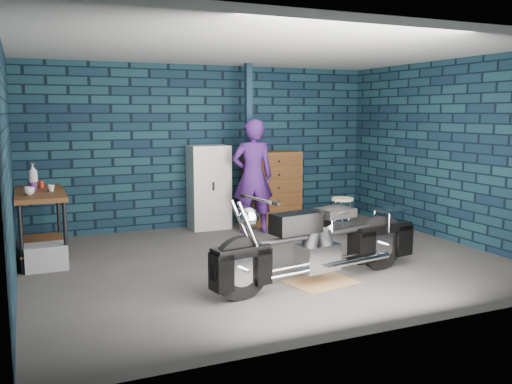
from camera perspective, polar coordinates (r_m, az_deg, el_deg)
ground at (r=7.12m, az=1.21°, el=-7.28°), size 6.00×6.00×0.00m
room_walls at (r=7.36m, az=-0.56°, el=8.24°), size 6.02×5.01×2.71m
support_post at (r=8.88m, az=-0.79°, el=4.69°), size 0.10×0.10×2.70m
workbench at (r=7.64m, az=-21.64°, el=-3.29°), size 0.60×1.40×0.91m
drip_mat at (r=6.32m, az=6.83°, el=-9.34°), size 0.83×0.68×0.01m
motorcycle at (r=6.19m, az=6.92°, el=-4.73°), size 2.46×1.04×1.05m
person at (r=8.63m, az=-0.35°, el=1.64°), size 0.73×0.55×1.82m
storage_bin at (r=7.22m, az=-21.21°, el=-6.37°), size 0.50×0.36×0.31m
locker at (r=9.00m, az=-4.97°, el=0.50°), size 0.65×0.46×1.38m
tool_chest at (r=9.44m, az=1.72°, el=0.49°), size 0.94×0.52×1.25m
shop_stool at (r=8.54m, az=9.06°, el=-2.64°), size 0.34×0.34×0.61m
cup_a at (r=7.26m, az=-22.77°, el=0.11°), size 0.15×0.15×0.10m
cup_b at (r=7.48m, az=-20.77°, el=0.38°), size 0.09×0.09×0.08m
mug_purple at (r=7.58m, az=-22.42°, el=0.51°), size 0.11×0.11×0.11m
mug_red at (r=7.87m, az=-21.67°, el=0.76°), size 0.09×0.09×0.10m
bottle at (r=7.92m, az=-22.43°, el=1.63°), size 0.17×0.17×0.33m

